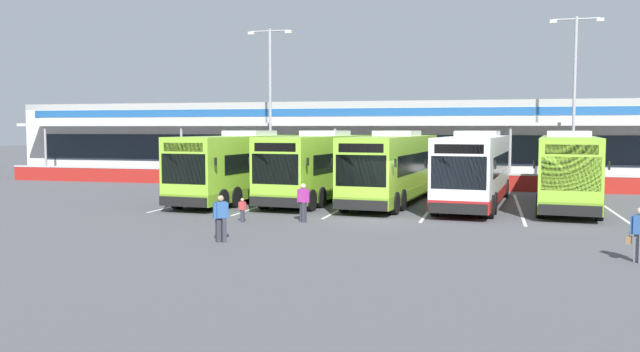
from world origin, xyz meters
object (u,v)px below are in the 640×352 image
(coach_bus_rightmost, at_px, (568,171))
(pedestrian_in_dark_coat, at_px, (221,217))
(coach_bus_centre, at_px, (393,169))
(pedestrian_child, at_px, (242,209))
(pedestrian_near_bin, at_px, (303,201))
(pedestrian_with_handbag, at_px, (639,233))
(coach_bus_left_centre, at_px, (320,167))
(coach_bus_leftmost, at_px, (243,167))
(lamp_post_centre, at_px, (574,91))
(coach_bus_right_centre, at_px, (475,170))
(lamp_post_west, at_px, (270,95))

(coach_bus_rightmost, relative_size, pedestrian_in_dark_coat, 7.61)
(coach_bus_centre, xyz_separation_m, coach_bus_rightmost, (8.69, 0.30, 0.00))
(pedestrian_child, distance_m, pedestrian_near_bin, 2.56)
(pedestrian_with_handbag, bearing_deg, coach_bus_left_centre, 133.99)
(coach_bus_leftmost, distance_m, coach_bus_rightmost, 16.84)
(pedestrian_with_handbag, bearing_deg, lamp_post_centre, 87.81)
(coach_bus_rightmost, xyz_separation_m, pedestrian_near_bin, (-11.27, -8.35, -0.91))
(coach_bus_leftmost, xyz_separation_m, pedestrian_child, (3.08, -7.93, -1.24))
(coach_bus_centre, relative_size, pedestrian_near_bin, 7.61)
(coach_bus_centre, bearing_deg, pedestrian_child, -120.06)
(coach_bus_right_centre, xyz_separation_m, lamp_post_centre, (5.89, 11.05, 4.50))
(coach_bus_left_centre, height_order, coach_bus_rightmost, same)
(coach_bus_rightmost, distance_m, pedestrian_near_bin, 14.06)
(coach_bus_left_centre, bearing_deg, lamp_post_west, 121.31)
(lamp_post_west, bearing_deg, coach_bus_rightmost, -28.72)
(coach_bus_centre, bearing_deg, pedestrian_with_handbag, -55.78)
(pedestrian_child, bearing_deg, lamp_post_west, 105.60)
(pedestrian_with_handbag, relative_size, lamp_post_centre, 0.15)
(pedestrian_in_dark_coat, bearing_deg, pedestrian_child, 102.53)
(coach_bus_leftmost, distance_m, pedestrian_with_handbag, 21.48)
(coach_bus_left_centre, height_order, lamp_post_centre, lamp_post_centre)
(coach_bus_right_centre, bearing_deg, coach_bus_rightmost, 6.88)
(coach_bus_centre, height_order, coach_bus_right_centre, same)
(coach_bus_leftmost, relative_size, lamp_post_west, 1.12)
(coach_bus_right_centre, bearing_deg, coach_bus_leftmost, -177.51)
(pedestrian_child, bearing_deg, lamp_post_centre, 52.20)
(pedestrian_in_dark_coat, bearing_deg, coach_bus_rightmost, 47.12)
(coach_bus_rightmost, height_order, lamp_post_centre, lamp_post_centre)
(coach_bus_left_centre, bearing_deg, coach_bus_right_centre, -2.90)
(coach_bus_left_centre, relative_size, coach_bus_rightmost, 1.00)
(coach_bus_rightmost, height_order, pedestrian_in_dark_coat, coach_bus_rightmost)
(pedestrian_near_bin, bearing_deg, coach_bus_right_centre, 49.01)
(pedestrian_in_dark_coat, relative_size, lamp_post_centre, 0.15)
(pedestrian_in_dark_coat, bearing_deg, coach_bus_leftmost, 108.10)
(coach_bus_rightmost, bearing_deg, pedestrian_child, -146.75)
(pedestrian_in_dark_coat, relative_size, pedestrian_near_bin, 1.00)
(coach_bus_right_centre, relative_size, lamp_post_centre, 1.12)
(coach_bus_left_centre, height_order, pedestrian_child, coach_bus_left_centre)
(coach_bus_centre, distance_m, pedestrian_near_bin, 8.50)
(coach_bus_left_centre, distance_m, lamp_post_centre, 18.24)
(coach_bus_left_centre, height_order, coach_bus_centre, same)
(pedestrian_with_handbag, distance_m, pedestrian_near_bin, 12.95)
(pedestrian_with_handbag, distance_m, lamp_post_centre, 24.91)
(coach_bus_right_centre, distance_m, lamp_post_west, 18.92)
(coach_bus_right_centre, distance_m, pedestrian_in_dark_coat, 15.51)
(pedestrian_with_handbag, relative_size, pedestrian_near_bin, 1.00)
(pedestrian_with_handbag, bearing_deg, coach_bus_leftmost, 143.68)
(coach_bus_rightmost, bearing_deg, coach_bus_left_centre, -179.44)
(pedestrian_with_handbag, bearing_deg, pedestrian_near_bin, 155.18)
(coach_bus_leftmost, relative_size, lamp_post_centre, 1.12)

